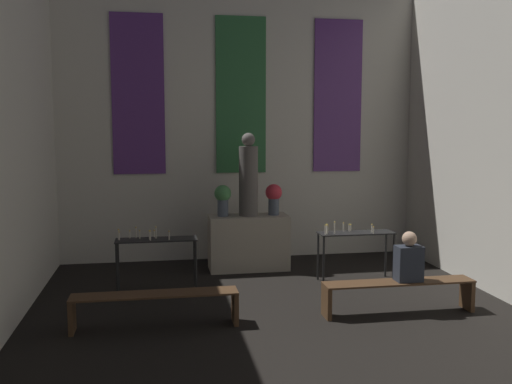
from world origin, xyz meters
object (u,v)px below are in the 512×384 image
candle_rack_right (355,240)px  person_seated (409,259)px  altar (249,242)px  candle_rack_left (156,247)px  pew_back_left (155,302)px  statue (248,178)px  pew_back_right (399,290)px  flower_vase_right (274,197)px  flower_vase_left (223,198)px

candle_rack_right → person_seated: 1.71m
altar → candle_rack_left: bearing=-146.4°
altar → pew_back_left: bearing=-120.8°
statue → pew_back_left: statue is taller
pew_back_right → person_seated: (0.14, -0.00, 0.43)m
altar → person_seated: person_seated is taller
statue → candle_rack_right: 2.21m
pew_back_right → person_seated: size_ratio=3.07×
statue → pew_back_right: statue is taller
flower_vase_right → pew_back_right: flower_vase_right is taller
altar → candle_rack_left: 2.01m
altar → pew_back_left: size_ratio=0.67×
flower_vase_left → candle_rack_left: bearing=-137.2°
flower_vase_right → person_seated: bearing=-64.4°
statue → flower_vase_right: size_ratio=2.64×
flower_vase_left → flower_vase_right: same height
candle_rack_right → person_seated: bearing=-84.3°
candle_rack_right → pew_back_right: bearing=-88.9°
statue → candle_rack_left: size_ratio=1.17×
pew_back_left → person_seated: (3.48, -0.00, 0.43)m
candle_rack_left → candle_rack_right: 3.30m
flower_vase_right → pew_back_right: size_ratio=0.26×
flower_vase_left → pew_back_right: 3.67m
candle_rack_right → pew_back_left: size_ratio=0.59×
altar → person_seated: (1.81, -2.81, 0.27)m
altar → statue: (0.00, 0.00, 1.19)m
statue → person_seated: size_ratio=2.13×
altar → candle_rack_right: (1.64, -1.11, 0.21)m
pew_back_right → pew_back_left: bearing=180.0°
candle_rack_left → pew_back_left: (-0.01, -1.70, -0.37)m
altar → pew_back_right: 3.27m
flower_vase_left → pew_back_right: flower_vase_left is taller
altar → candle_rack_left: candle_rack_left is taller
flower_vase_left → pew_back_right: bearing=-52.7°
altar → statue: bearing=0.0°
pew_back_left → candle_rack_left: bearing=89.6°
flower_vase_left → pew_back_left: bearing=-113.3°
pew_back_left → flower_vase_left: bearing=66.7°
flower_vase_left → candle_rack_right: flower_vase_left is taller
statue → candle_rack_right: size_ratio=1.17×
flower_vase_right → candle_rack_left: bearing=-152.6°
statue → flower_vase_right: bearing=0.0°
person_seated → candle_rack_right: bearing=95.7°
flower_vase_left → candle_rack_left: (-1.20, -1.11, -0.62)m
candle_rack_left → flower_vase_right: bearing=27.4°
statue → pew_back_right: (1.67, -2.81, -1.34)m
candle_rack_left → person_seated: person_seated is taller
pew_back_right → flower_vase_right: bearing=113.3°
candle_rack_left → candle_rack_right: candle_rack_right is taller
pew_back_left → candle_rack_right: bearing=27.2°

